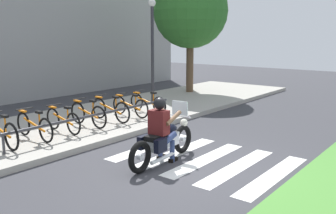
% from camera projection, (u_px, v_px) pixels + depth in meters
% --- Properties ---
extents(ground_plane, '(48.00, 48.00, 0.00)m').
position_uv_depth(ground_plane, '(191.00, 166.00, 7.95)').
color(ground_plane, '#38383D').
extents(grass_median, '(24.00, 1.10, 0.08)m').
position_uv_depth(grass_median, '(313.00, 195.00, 6.40)').
color(grass_median, '#4C8C38').
rests_on(grass_median, ground).
extents(sidewalk, '(24.00, 4.40, 0.15)m').
position_uv_depth(sidewalk, '(56.00, 129.00, 10.84)').
color(sidewalk, '#A8A399').
rests_on(sidewalk, ground).
extents(crosswalk_stripe_0, '(2.80, 0.40, 0.01)m').
position_uv_depth(crosswalk_stripe_0, '(273.00, 176.00, 7.41)').
color(crosswalk_stripe_0, white).
rests_on(crosswalk_stripe_0, ground).
extents(crosswalk_stripe_1, '(2.80, 0.40, 0.01)m').
position_uv_depth(crosswalk_stripe_1, '(237.00, 167.00, 7.89)').
color(crosswalk_stripe_1, white).
rests_on(crosswalk_stripe_1, ground).
extents(crosswalk_stripe_2, '(2.80, 0.40, 0.01)m').
position_uv_depth(crosswalk_stripe_2, '(205.00, 159.00, 8.38)').
color(crosswalk_stripe_2, white).
rests_on(crosswalk_stripe_2, ground).
extents(crosswalk_stripe_3, '(2.80, 0.40, 0.01)m').
position_uv_depth(crosswalk_stripe_3, '(177.00, 152.00, 8.87)').
color(crosswalk_stripe_3, white).
rests_on(crosswalk_stripe_3, ground).
extents(crosswalk_stripe_4, '(2.80, 0.40, 0.01)m').
position_uv_depth(crosswalk_stripe_4, '(151.00, 146.00, 9.35)').
color(crosswalk_stripe_4, white).
rests_on(crosswalk_stripe_4, ground).
extents(motorcycle, '(2.28, 0.67, 1.26)m').
position_uv_depth(motorcycle, '(163.00, 141.00, 8.13)').
color(motorcycle, black).
rests_on(motorcycle, ground).
extents(rider, '(0.65, 0.56, 1.45)m').
position_uv_depth(rider, '(161.00, 125.00, 8.00)').
color(rider, '#591919').
rests_on(rider, ground).
extents(bicycle_0, '(0.48, 1.64, 0.80)m').
position_uv_depth(bicycle_0, '(1.00, 132.00, 8.73)').
color(bicycle_0, black).
rests_on(bicycle_0, sidewalk).
extents(bicycle_1, '(0.48, 1.69, 0.76)m').
position_uv_depth(bicycle_1, '(34.00, 126.00, 9.40)').
color(bicycle_1, black).
rests_on(bicycle_1, sidewalk).
extents(bicycle_2, '(0.48, 1.56, 0.74)m').
position_uv_depth(bicycle_2, '(63.00, 120.00, 10.06)').
color(bicycle_2, black).
rests_on(bicycle_2, sidewalk).
extents(bicycle_3, '(0.48, 1.63, 0.79)m').
position_uv_depth(bicycle_3, '(88.00, 114.00, 10.72)').
color(bicycle_3, black).
rests_on(bicycle_3, sidewalk).
extents(bicycle_4, '(0.48, 1.73, 0.79)m').
position_uv_depth(bicycle_4, '(110.00, 109.00, 11.39)').
color(bicycle_4, black).
rests_on(bicycle_4, sidewalk).
extents(bicycle_5, '(0.48, 1.64, 0.74)m').
position_uv_depth(bicycle_5, '(130.00, 106.00, 12.06)').
color(bicycle_5, black).
rests_on(bicycle_5, sidewalk).
extents(bicycle_6, '(0.48, 1.66, 0.72)m').
position_uv_depth(bicycle_6, '(148.00, 103.00, 12.72)').
color(bicycle_6, black).
rests_on(bicycle_6, sidewalk).
extents(bike_rack, '(5.78, 0.07, 0.49)m').
position_uv_depth(bike_rack, '(101.00, 114.00, 10.37)').
color(bike_rack, '#333338').
rests_on(bike_rack, sidewalk).
extents(street_lamp, '(0.28, 0.28, 4.06)m').
position_uv_depth(street_lamp, '(152.00, 42.00, 14.33)').
color(street_lamp, '#2D2D33').
rests_on(street_lamp, ground).
extents(tree_near_rack, '(3.35, 3.35, 5.48)m').
position_uv_depth(tree_near_rack, '(190.00, 11.00, 16.71)').
color(tree_near_rack, brown).
rests_on(tree_near_rack, ground).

